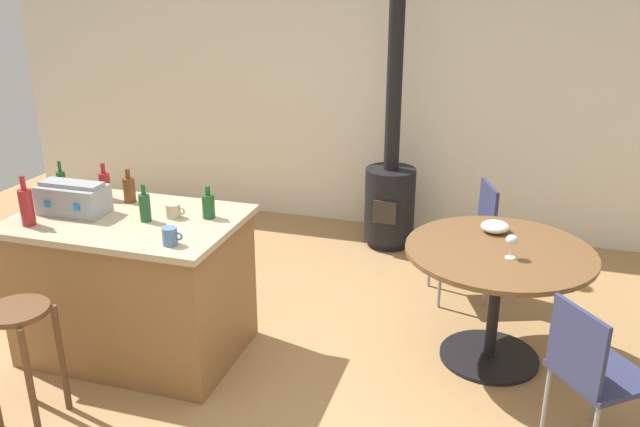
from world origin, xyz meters
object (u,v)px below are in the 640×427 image
object	(u,v)px
bottle_2	(129,189)
wine_glass	(512,241)
bottle_1	(27,206)
serving_bowl	(495,227)
folding_chair_far	(470,231)
wood_stove	(390,186)
folding_chair_near	(592,369)
bottle_3	(62,184)
toolbox	(73,198)
cup_1	(170,236)
kitchen_island	(134,285)
wooden_stool	(22,340)
bottle_4	(208,205)
dining_table	(497,275)
cup_0	(174,211)
bottle_0	(105,185)
bottle_5	(145,207)

from	to	relation	value
bottle_2	wine_glass	size ratio (longest dim) A/B	1.54
bottle_1	serving_bowl	xyz separation A→B (m)	(2.61, 1.11, -0.24)
folding_chair_far	wood_stove	xyz separation A→B (m)	(-0.75, 0.80, 0.02)
folding_chair_near	bottle_3	xyz separation A→B (m)	(-3.26, 0.37, 0.52)
toolbox	wood_stove	bearing A→B (deg)	55.19
cup_1	bottle_3	bearing A→B (deg)	155.47
bottle_2	cup_1	bearing A→B (deg)	-42.86
kitchen_island	wooden_stool	distance (m)	0.81
bottle_4	wine_glass	xyz separation A→B (m)	(1.76, 0.30, -0.13)
cup_1	dining_table	bearing A→B (deg)	26.42
toolbox	cup_0	bearing A→B (deg)	10.37
folding_chair_far	bottle_3	world-z (taller)	bottle_3
toolbox	folding_chair_far	bearing A→B (deg)	31.59
wood_stove	cup_1	xyz separation A→B (m)	(-0.74, -2.48, 0.42)
bottle_2	cup_0	xyz separation A→B (m)	(0.41, -0.17, -0.04)
dining_table	wooden_stool	bearing A→B (deg)	-150.33
wood_stove	toolbox	bearing A→B (deg)	-124.81
bottle_1	cup_0	world-z (taller)	bottle_1
folding_chair_far	wine_glass	xyz separation A→B (m)	(0.29, -0.94, 0.34)
cup_0	cup_1	bearing A→B (deg)	-63.86
kitchen_island	wood_stove	size ratio (longest dim) A/B	0.60
dining_table	bottle_3	bearing A→B (deg)	-172.20
bottle_0	cup_1	world-z (taller)	bottle_0
bottle_5	cup_0	bearing A→B (deg)	37.24
wooden_stool	folding_chair_near	xyz separation A→B (m)	(2.86, 0.60, -0.00)
bottle_4	serving_bowl	world-z (taller)	bottle_4
wooden_stool	cup_1	xyz separation A→B (m)	(0.64, 0.49, 0.47)
dining_table	wine_glass	bearing A→B (deg)	-61.74
bottle_5	wine_glass	world-z (taller)	bottle_5
bottle_2	wine_glass	xyz separation A→B (m)	(2.37, 0.19, -0.14)
bottle_4	serving_bowl	bearing A→B (deg)	22.53
bottle_5	bottle_2	bearing A→B (deg)	135.66
folding_chair_near	toolbox	distance (m)	3.07
bottle_5	cup_0	xyz separation A→B (m)	(0.13, 0.10, -0.05)
wooden_stool	bottle_2	size ratio (longest dim) A/B	3.10
dining_table	wine_glass	world-z (taller)	wine_glass
folding_chair_near	cup_1	xyz separation A→B (m)	(-2.22, -0.11, 0.47)
bottle_2	cup_1	distance (m)	0.81
bottle_3	wine_glass	xyz separation A→B (m)	(2.82, 0.26, -0.15)
folding_chair_far	bottle_0	world-z (taller)	bottle_0
wooden_stool	folding_chair_far	world-z (taller)	folding_chair_far
folding_chair_near	wood_stove	distance (m)	2.80
bottle_0	cup_0	size ratio (longest dim) A/B	1.96
wooden_stool	dining_table	xyz separation A→B (m)	(2.36, 1.35, 0.09)
folding_chair_far	wine_glass	distance (m)	1.04
cup_1	serving_bowl	distance (m)	2.03
bottle_4	toolbox	bearing A→B (deg)	-168.05
folding_chair_near	bottle_1	size ratio (longest dim) A/B	2.80
kitchen_island	cup_1	bearing A→B (deg)	-32.70
bottle_2	wood_stove	bearing A→B (deg)	55.45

